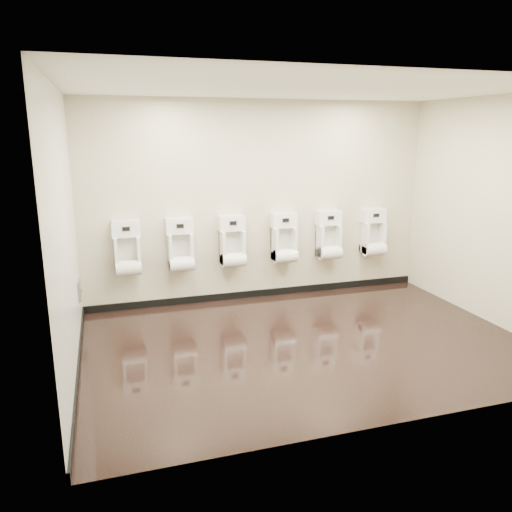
{
  "coord_description": "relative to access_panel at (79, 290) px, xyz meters",
  "views": [
    {
      "loc": [
        -2.12,
        -4.94,
        2.37
      ],
      "look_at": [
        -0.44,
        0.55,
        0.93
      ],
      "focal_mm": 35.0,
      "sensor_mm": 36.0,
      "label": 1
    }
  ],
  "objects": [
    {
      "name": "ground",
      "position": [
        2.48,
        -1.2,
        -0.5
      ],
      "size": [
        5.0,
        3.5,
        0.0
      ],
      "primitive_type": "cube",
      "color": "black",
      "rests_on": "ground"
    },
    {
      "name": "access_panel",
      "position": [
        0.0,
        0.0,
        0.0
      ],
      "size": [
        0.04,
        0.25,
        0.25
      ],
      "color": "#9E9EA3",
      "rests_on": "left_wall"
    },
    {
      "name": "urinal_2",
      "position": [
        2.03,
        0.43,
        0.33
      ],
      "size": [
        0.38,
        0.28,
        0.7
      ],
      "color": "white",
      "rests_on": "back_wall"
    },
    {
      "name": "ceiling",
      "position": [
        2.48,
        -1.2,
        2.3
      ],
      "size": [
        5.0,
        3.5,
        0.0
      ],
      "primitive_type": "cube",
      "color": "white"
    },
    {
      "name": "urinal_5",
      "position": [
        4.24,
        0.43,
        0.33
      ],
      "size": [
        0.38,
        0.28,
        0.7
      ],
      "color": "white",
      "rests_on": "back_wall"
    },
    {
      "name": "urinal_3",
      "position": [
        2.8,
        0.43,
        0.33
      ],
      "size": [
        0.38,
        0.28,
        0.7
      ],
      "color": "white",
      "rests_on": "back_wall"
    },
    {
      "name": "right_wall",
      "position": [
        4.98,
        -1.2,
        0.9
      ],
      "size": [
        0.02,
        3.5,
        2.8
      ],
      "primitive_type": "cube",
      "color": "beige",
      "rests_on": "ground"
    },
    {
      "name": "back_wall",
      "position": [
        2.48,
        0.55,
        0.9
      ],
      "size": [
        5.0,
        0.02,
        2.8
      ],
      "primitive_type": "cube",
      "color": "beige",
      "rests_on": "ground"
    },
    {
      "name": "urinal_1",
      "position": [
        1.31,
        0.43,
        0.33
      ],
      "size": [
        0.38,
        0.28,
        0.7
      ],
      "color": "white",
      "rests_on": "back_wall"
    },
    {
      "name": "skirting_left",
      "position": [
        -0.01,
        -1.2,
        -0.45
      ],
      "size": [
        0.02,
        3.5,
        0.1
      ],
      "primitive_type": "cube",
      "color": "black",
      "rests_on": "ground"
    },
    {
      "name": "left_wall",
      "position": [
        -0.02,
        -1.2,
        0.9
      ],
      "size": [
        0.02,
        3.5,
        2.8
      ],
      "primitive_type": "cube",
      "color": "beige",
      "rests_on": "ground"
    },
    {
      "name": "urinal_0",
      "position": [
        0.61,
        0.43,
        0.33
      ],
      "size": [
        0.38,
        0.28,
        0.7
      ],
      "color": "white",
      "rests_on": "back_wall"
    },
    {
      "name": "urinal_4",
      "position": [
        3.5,
        0.43,
        0.33
      ],
      "size": [
        0.38,
        0.28,
        0.7
      ],
      "color": "white",
      "rests_on": "back_wall"
    },
    {
      "name": "skirting_back",
      "position": [
        2.48,
        0.54,
        -0.45
      ],
      "size": [
        5.0,
        0.02,
        0.1
      ],
      "primitive_type": "cube",
      "color": "black",
      "rests_on": "ground"
    },
    {
      "name": "front_wall",
      "position": [
        2.48,
        -2.95,
        0.9
      ],
      "size": [
        5.0,
        0.02,
        2.8
      ],
      "primitive_type": "cube",
      "color": "beige",
      "rests_on": "ground"
    },
    {
      "name": "tile_overlay_left",
      "position": [
        -0.01,
        -1.2,
        0.9
      ],
      "size": [
        0.01,
        3.5,
        2.8
      ],
      "primitive_type": "cube",
      "color": "white",
      "rests_on": "ground"
    }
  ]
}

